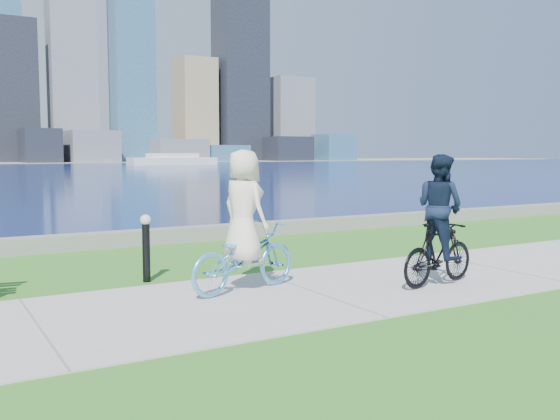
# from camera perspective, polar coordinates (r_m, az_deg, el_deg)

# --- Properties ---
(ground) EXTENTS (320.00, 320.00, 0.00)m
(ground) POSITION_cam_1_polar(r_m,az_deg,el_deg) (9.73, 3.05, -7.57)
(ground) COLOR #28691B
(ground) RESTS_ON ground
(concrete_path) EXTENTS (80.00, 3.50, 0.02)m
(concrete_path) POSITION_cam_1_polar(r_m,az_deg,el_deg) (9.73, 3.05, -7.51)
(concrete_path) COLOR #9B9C97
(concrete_path) RESTS_ON ground
(seawall) EXTENTS (90.00, 0.50, 0.35)m
(seawall) POSITION_cam_1_polar(r_m,az_deg,el_deg) (15.19, -9.86, -2.30)
(seawall) COLOR slate
(seawall) RESTS_ON ground
(ferry_far) EXTENTS (14.40, 4.11, 1.95)m
(ferry_far) POSITION_cam_1_polar(r_m,az_deg,el_deg) (105.24, -9.79, 4.52)
(ferry_far) COLOR silver
(ferry_far) RESTS_ON ground
(bollard_lamp) EXTENTS (0.18, 0.18, 1.14)m
(bollard_lamp) POSITION_cam_1_polar(r_m,az_deg,el_deg) (10.64, -12.15, -3.00)
(bollard_lamp) COLOR black
(bollard_lamp) RESTS_ON ground
(cyclist_woman) EXTENTS (1.16, 2.13, 2.19)m
(cyclist_woman) POSITION_cam_1_polar(r_m,az_deg,el_deg) (9.63, -3.32, -2.66)
(cyclist_woman) COLOR #5BABDF
(cyclist_woman) RESTS_ON ground
(cyclist_man) EXTENTS (0.75, 1.77, 2.12)m
(cyclist_man) POSITION_cam_1_polar(r_m,az_deg,el_deg) (10.37, 14.34, -1.82)
(cyclist_man) COLOR black
(cyclist_man) RESTS_ON ground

